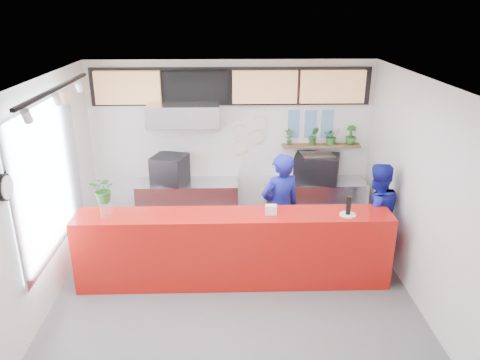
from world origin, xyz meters
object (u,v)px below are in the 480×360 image
(staff_center, at_px, (280,209))
(pepper_mill, at_px, (349,205))
(panini_oven, at_px, (170,169))
(staff_right, at_px, (375,215))
(espresso_machine, at_px, (317,168))
(service_counter, at_px, (234,248))

(staff_center, distance_m, pepper_mill, 1.18)
(panini_oven, relative_size, staff_center, 0.31)
(staff_right, xyz_separation_m, pepper_mill, (-0.57, -0.54, 0.41))
(espresso_machine, bearing_deg, panini_oven, -164.02)
(staff_right, bearing_deg, staff_center, -19.61)
(service_counter, distance_m, pepper_mill, 1.75)
(staff_right, distance_m, pepper_mill, 0.89)
(staff_right, bearing_deg, service_counter, -1.11)
(panini_oven, xyz_separation_m, espresso_machine, (2.60, 0.00, -0.00))
(panini_oven, bearing_deg, staff_center, -15.34)
(pepper_mill, bearing_deg, espresso_machine, 93.01)
(staff_center, bearing_deg, staff_right, 151.37)
(pepper_mill, bearing_deg, staff_right, 43.11)
(espresso_machine, height_order, pepper_mill, espresso_machine)
(service_counter, bearing_deg, pepper_mill, -2.92)
(panini_oven, height_order, pepper_mill, panini_oven)
(panini_oven, bearing_deg, pepper_mill, -17.50)
(staff_center, bearing_deg, panini_oven, -54.70)
(panini_oven, distance_m, staff_right, 3.55)
(espresso_machine, xyz_separation_m, pepper_mill, (0.10, -1.88, 0.11))
(service_counter, distance_m, staff_center, 1.02)
(staff_center, bearing_deg, espresso_machine, -145.20)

